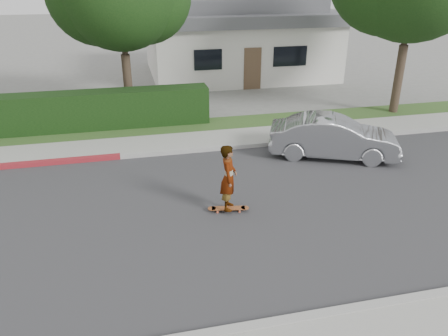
% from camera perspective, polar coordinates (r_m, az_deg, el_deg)
% --- Properties ---
extents(ground, '(120.00, 120.00, 0.00)m').
position_cam_1_polar(ground, '(11.08, -18.26, -7.41)').
color(ground, slate).
rests_on(ground, ground).
extents(road, '(60.00, 8.00, 0.01)m').
position_cam_1_polar(road, '(11.08, -18.26, -7.38)').
color(road, '#2D2D30').
rests_on(road, ground).
extents(curb_far, '(60.00, 0.20, 0.15)m').
position_cam_1_polar(curb_far, '(14.71, -17.28, 1.12)').
color(curb_far, '#9E9E99').
rests_on(curb_far, ground).
extents(sidewalk_far, '(60.00, 1.60, 0.12)m').
position_cam_1_polar(sidewalk_far, '(15.55, -17.11, 2.34)').
color(sidewalk_far, gray).
rests_on(sidewalk_far, ground).
extents(planting_strip, '(60.00, 1.60, 0.10)m').
position_cam_1_polar(planting_strip, '(17.05, -16.86, 4.27)').
color(planting_strip, '#2D4C1E').
rests_on(planting_strip, ground).
extents(hedge, '(15.00, 1.00, 1.50)m').
position_cam_1_polar(hedge, '(17.90, -26.68, 5.99)').
color(hedge, black).
rests_on(hedge, ground).
extents(house, '(10.60, 8.60, 4.30)m').
position_cam_1_polar(house, '(26.55, 1.67, 16.75)').
color(house, beige).
rests_on(house, ground).
extents(skateboard, '(1.07, 0.39, 0.10)m').
position_cam_1_polar(skateboard, '(11.15, 0.58, -5.29)').
color(skateboard, '#D65D3B').
rests_on(skateboard, ground).
extents(skateboarder, '(0.58, 0.72, 1.71)m').
position_cam_1_polar(skateboarder, '(10.75, 0.60, -1.27)').
color(skateboarder, white).
rests_on(skateboarder, skateboard).
extents(car_silver, '(4.34, 2.92, 1.35)m').
position_cam_1_polar(car_silver, '(14.64, 14.11, 3.92)').
color(car_silver, '#A5A7AC').
rests_on(car_silver, ground).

